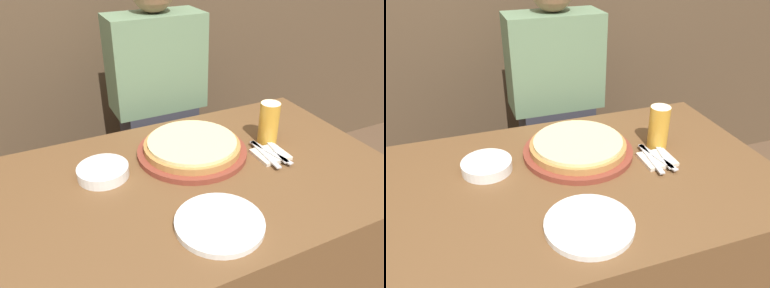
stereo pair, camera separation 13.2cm
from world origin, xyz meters
TOP-DOWN VIEW (x-y plane):
  - dining_table at (0.00, 0.00)m, footprint 1.32×0.82m
  - pizza_on_board at (0.04, 0.13)m, footprint 0.39×0.39m
  - beer_glass at (0.34, 0.09)m, footprint 0.07×0.07m
  - dinner_plate at (-0.05, -0.24)m, footprint 0.25×0.25m
  - side_bowl at (-0.28, 0.13)m, footprint 0.17×0.17m
  - napkin_stack at (0.29, -0.00)m, footprint 0.11×0.11m
  - fork at (0.26, -0.00)m, footprint 0.03×0.19m
  - dinner_knife at (0.29, -0.00)m, footprint 0.06×0.19m
  - spoon at (0.31, -0.00)m, footprint 0.05×0.16m
  - diner_person at (0.10, 0.62)m, footprint 0.42×0.20m

SIDE VIEW (x-z plane):
  - dining_table at x=0.00m, z-range 0.00..0.73m
  - diner_person at x=0.10m, z-range -0.02..1.28m
  - napkin_stack at x=0.29m, z-range 0.73..0.74m
  - dinner_plate at x=-0.05m, z-range 0.73..0.75m
  - fork at x=0.26m, z-range 0.74..0.75m
  - dinner_knife at x=0.29m, z-range 0.74..0.75m
  - spoon at x=0.31m, z-range 0.74..0.75m
  - side_bowl at x=-0.28m, z-range 0.73..0.76m
  - pizza_on_board at x=0.04m, z-range 0.73..0.78m
  - beer_glass at x=0.34m, z-range 0.74..0.89m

